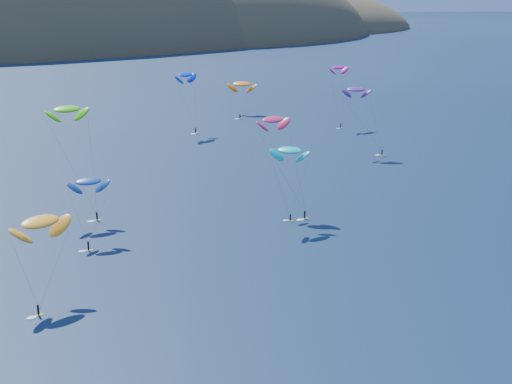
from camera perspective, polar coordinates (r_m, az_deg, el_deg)
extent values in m
ellipsoid|color=#3D3526|center=(623.53, -18.95, 10.11)|extent=(600.00, 300.00, 210.00)
ellipsoid|color=#3D3526|center=(644.26, -4.26, 11.47)|extent=(320.00, 220.00, 156.00)
ellipsoid|color=#3D3526|center=(731.76, 3.47, 12.52)|extent=(240.00, 180.00, 84.00)
cube|color=yellow|center=(127.54, -16.99, -9.41)|extent=(1.64, 0.91, 0.09)
cylinder|color=black|center=(127.11, -17.03, -9.01)|extent=(0.37, 0.37, 1.68)
sphere|color=#8C6047|center=(126.70, -17.07, -8.61)|extent=(0.28, 0.28, 0.28)
ellipsoid|color=#FFA221|center=(129.43, -16.89, -2.29)|extent=(11.85, 8.10, 6.04)
cube|color=yellow|center=(170.29, -12.59, -2.22)|extent=(1.67, 0.50, 0.09)
cylinder|color=black|center=(169.95, -12.61, -1.89)|extent=(0.39, 0.39, 1.78)
sphere|color=#8C6047|center=(169.62, -12.63, -1.56)|extent=(0.30, 0.30, 0.30)
ellipsoid|color=#48DE0E|center=(173.45, -14.90, 6.43)|extent=(9.61, 4.56, 5.33)
cube|color=yellow|center=(256.57, -4.86, 4.71)|extent=(1.68, 1.25, 0.09)
cylinder|color=black|center=(256.34, -4.86, 4.94)|extent=(0.39, 0.39, 1.78)
sphere|color=#8C6047|center=(256.12, -4.87, 5.16)|extent=(0.30, 0.30, 0.30)
ellipsoid|color=#032AD7|center=(255.37, -5.67, 9.33)|extent=(11.21, 9.22, 5.69)
cube|color=yellow|center=(166.03, 2.76, -2.32)|extent=(1.27, 1.22, 0.08)
cylinder|color=black|center=(165.75, 2.76, -2.04)|extent=(0.32, 0.32, 1.46)
sphere|color=#8C6047|center=(165.47, 2.77, -1.76)|extent=(0.24, 0.24, 0.24)
ellipsoid|color=#00C3BC|center=(168.05, 2.70, 3.37)|extent=(9.53, 9.27, 5.07)
cube|color=yellow|center=(228.20, 10.03, 2.91)|extent=(1.51, 1.28, 0.09)
cylinder|color=black|center=(227.97, 10.05, 3.15)|extent=(0.36, 0.36, 1.65)
sphere|color=#8C6047|center=(227.74, 10.06, 3.38)|extent=(0.28, 0.28, 0.28)
ellipsoid|color=#541F7D|center=(227.53, 8.02, 8.14)|extent=(9.38, 8.39, 4.84)
cube|color=yellow|center=(266.00, 6.78, 5.10)|extent=(1.45, 0.53, 0.08)
cylinder|color=black|center=(265.82, 6.79, 5.29)|extent=(0.33, 0.33, 1.52)
sphere|color=#8C6047|center=(265.64, 6.79, 5.48)|extent=(0.25, 0.25, 0.25)
ellipsoid|color=#B70889|center=(268.33, 6.63, 9.87)|extent=(8.57, 4.54, 4.62)
cube|color=yellow|center=(167.58, 3.91, -2.15)|extent=(1.66, 0.65, 0.09)
cylinder|color=black|center=(167.24, 3.92, -1.82)|extent=(0.38, 0.38, 1.73)
sphere|color=#8C6047|center=(166.92, 3.93, -1.49)|extent=(0.29, 0.29, 0.29)
ellipsoid|color=#CA2757|center=(164.41, 1.38, 5.82)|extent=(8.91, 4.90, 4.75)
cube|color=yellow|center=(152.75, -13.24, -4.57)|extent=(1.62, 0.64, 0.09)
cylinder|color=black|center=(152.39, -13.27, -4.22)|extent=(0.37, 0.37, 1.69)
sphere|color=#8C6047|center=(152.04, -13.29, -3.88)|extent=(0.28, 0.28, 0.28)
ellipsoid|color=navy|center=(155.93, -13.27, 0.84)|extent=(8.87, 4.92, 4.72)
cube|color=yellow|center=(280.76, -1.29, 5.87)|extent=(1.61, 1.32, 0.09)
cylinder|color=black|center=(280.56, -1.29, 6.07)|extent=(0.38, 0.38, 1.75)
sphere|color=#8C6047|center=(280.37, -1.29, 6.27)|extent=(0.29, 0.29, 0.29)
ellipsoid|color=orange|center=(291.54, -1.13, 8.65)|extent=(12.54, 10.99, 6.44)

